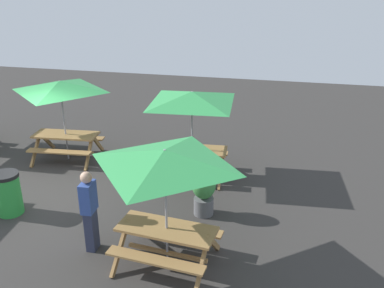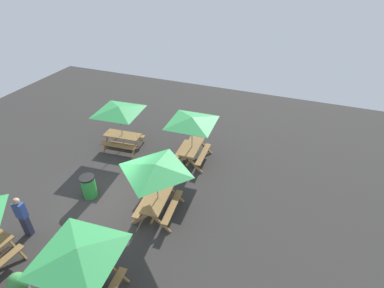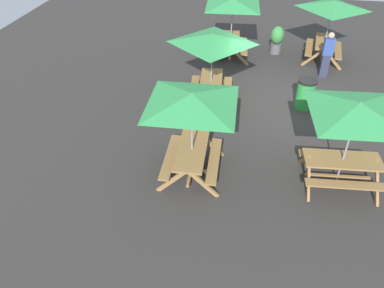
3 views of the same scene
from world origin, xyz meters
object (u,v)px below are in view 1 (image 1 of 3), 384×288
Objects in this scene: picnic_table_3 at (61,92)px; person_standing at (89,209)px; trash_bin_green at (8,193)px; picnic_table_4 at (165,167)px; potted_plant_0 at (204,190)px; picnic_table_1 at (192,104)px.

person_standing is (2.54, -3.83, -1.10)m from picnic_table_3.
picnic_table_3 reaches higher than trash_bin_green.
person_standing is (-1.54, 0.10, -1.10)m from picnic_table_4.
person_standing is at bearing -137.14° from potted_plant_0.
picnic_table_1 and picnic_table_3 have the same top height.
picnic_table_1 reaches higher than trash_bin_green.
picnic_table_3 is at bearing 171.76° from picnic_table_1.
picnic_table_4 is 2.10× the size of potted_plant_0.
picnic_table_3 is 1.40× the size of person_standing.
picnic_table_3 is 1.00× the size of picnic_table_4.
picnic_table_1 is 3.68m from picnic_table_4.
trash_bin_green is (0.16, -3.00, -1.49)m from picnic_table_3.
trash_bin_green is (-3.57, -2.73, -1.49)m from picnic_table_1.
potted_plant_0 reaches higher than trash_bin_green.
picnic_table_4 is (0.35, -3.67, 0.00)m from picnic_table_1.
picnic_table_3 is 2.38× the size of trash_bin_green.
person_standing reaches higher than potted_plant_0.
potted_plant_0 is at bearing 86.40° from picnic_table_4.
trash_bin_green is at bearing -146.64° from picnic_table_1.
picnic_table_4 is 2.38× the size of trash_bin_green.
picnic_table_3 is 5.07m from potted_plant_0.
picnic_table_1 is 1.69× the size of person_standing.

